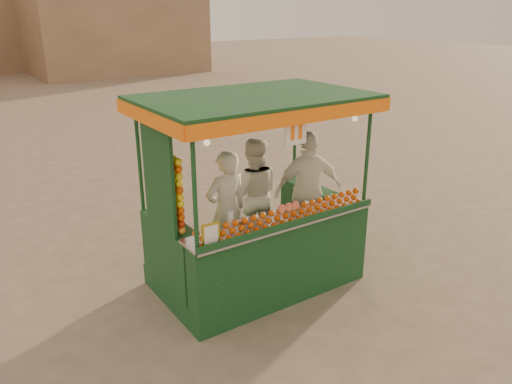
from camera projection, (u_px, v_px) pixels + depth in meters
ground at (235, 291)px, 6.49m from camera, size 90.00×90.00×0.00m
building_right at (114, 26)px, 27.94m from camera, size 9.00×6.00×5.00m
juice_cart at (256, 230)px, 6.34m from camera, size 2.74×1.78×2.49m
vendor_left at (226, 211)px, 6.27m from camera, size 0.57×0.38×1.55m
vendor_middle at (253, 194)px, 6.82m from camera, size 0.95×0.90×1.56m
vendor_right at (308, 190)px, 6.85m from camera, size 1.04×0.66×1.64m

